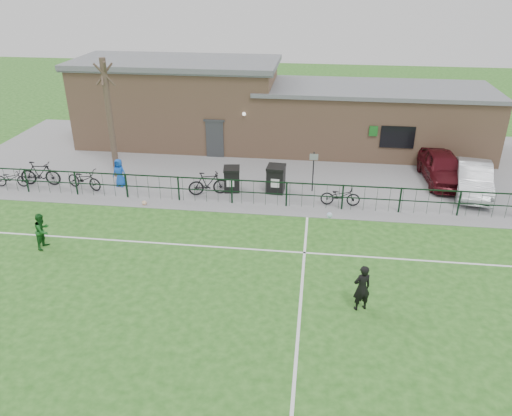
# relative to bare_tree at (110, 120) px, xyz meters

# --- Properties ---
(ground) EXTENTS (90.00, 90.00, 0.00)m
(ground) POSITION_rel_bare_tree_xyz_m (8.00, -10.50, -3.00)
(ground) COLOR #255A1A
(ground) RESTS_ON ground
(paving_strip) EXTENTS (34.00, 13.00, 0.02)m
(paving_strip) POSITION_rel_bare_tree_xyz_m (8.00, 3.00, -2.99)
(paving_strip) COLOR gray
(paving_strip) RESTS_ON ground
(pitch_line_touch) EXTENTS (28.00, 0.10, 0.01)m
(pitch_line_touch) POSITION_rel_bare_tree_xyz_m (8.00, -2.70, -3.00)
(pitch_line_touch) COLOR white
(pitch_line_touch) RESTS_ON ground
(pitch_line_mid) EXTENTS (28.00, 0.10, 0.01)m
(pitch_line_mid) POSITION_rel_bare_tree_xyz_m (8.00, -6.50, -3.00)
(pitch_line_mid) COLOR white
(pitch_line_mid) RESTS_ON ground
(pitch_line_perp) EXTENTS (0.10, 16.00, 0.01)m
(pitch_line_perp) POSITION_rel_bare_tree_xyz_m (10.00, -10.50, -3.00)
(pitch_line_perp) COLOR white
(pitch_line_perp) RESTS_ON ground
(perimeter_fence) EXTENTS (28.00, 0.10, 1.20)m
(perimeter_fence) POSITION_rel_bare_tree_xyz_m (8.00, -2.50, -2.40)
(perimeter_fence) COLOR black
(perimeter_fence) RESTS_ON ground
(bare_tree) EXTENTS (0.30, 0.30, 6.00)m
(bare_tree) POSITION_rel_bare_tree_xyz_m (0.00, 0.00, 0.00)
(bare_tree) COLOR #47362B
(bare_tree) RESTS_ON ground
(wheelie_bin_left) EXTENTS (0.83, 0.92, 1.10)m
(wheelie_bin_left) POSITION_rel_bare_tree_xyz_m (6.25, -1.07, -2.43)
(wheelie_bin_left) COLOR black
(wheelie_bin_left) RESTS_ON paving_strip
(wheelie_bin_right) EXTENTS (0.86, 0.97, 1.22)m
(wheelie_bin_right) POSITION_rel_bare_tree_xyz_m (8.38, -0.91, -2.37)
(wheelie_bin_right) COLOR black
(wheelie_bin_right) RESTS_ON paving_strip
(sign_post) EXTENTS (0.06, 0.06, 2.00)m
(sign_post) POSITION_rel_bare_tree_xyz_m (10.13, -0.67, -1.98)
(sign_post) COLOR black
(sign_post) RESTS_ON paving_strip
(car_maroon) EXTENTS (2.02, 4.55, 1.52)m
(car_maroon) POSITION_rel_bare_tree_xyz_m (16.54, 1.37, -2.22)
(car_maroon) COLOR #470C13
(car_maroon) RESTS_ON paving_strip
(car_silver) EXTENTS (2.28, 4.56, 1.44)m
(car_silver) POSITION_rel_bare_tree_xyz_m (17.75, 0.15, -2.26)
(car_silver) COLOR #B0B2B8
(car_silver) RESTS_ON paving_strip
(bicycle_a) EXTENTS (1.73, 0.75, 0.88)m
(bicycle_a) POSITION_rel_bare_tree_xyz_m (-4.62, -1.99, -2.54)
(bicycle_a) COLOR black
(bicycle_a) RESTS_ON paving_strip
(bicycle_b) EXTENTS (2.06, 0.69, 1.22)m
(bicycle_b) POSITION_rel_bare_tree_xyz_m (-3.27, -1.63, -2.37)
(bicycle_b) COLOR black
(bicycle_b) RESTS_ON paving_strip
(bicycle_c) EXTENTS (2.07, 1.19, 1.03)m
(bicycle_c) POSITION_rel_bare_tree_xyz_m (-0.93, -1.81, -2.47)
(bicycle_c) COLOR black
(bicycle_c) RESTS_ON paving_strip
(bicycle_d) EXTENTS (1.98, 1.08, 1.15)m
(bicycle_d) POSITION_rel_bare_tree_xyz_m (5.23, -1.71, -2.41)
(bicycle_d) COLOR black
(bicycle_d) RESTS_ON paving_strip
(bicycle_e) EXTENTS (1.79, 0.64, 0.94)m
(bicycle_e) POSITION_rel_bare_tree_xyz_m (11.42, -2.10, -2.51)
(bicycle_e) COLOR black
(bicycle_e) RESTS_ON paving_strip
(spectator_child) EXTENTS (0.74, 0.55, 1.39)m
(spectator_child) POSITION_rel_bare_tree_xyz_m (0.67, -1.23, -2.28)
(spectator_child) COLOR blue
(spectator_child) RESTS_ON paving_strip
(goalkeeper_kick) EXTENTS (1.49, 3.98, 1.61)m
(goalkeeper_kick) POSITION_rel_bare_tree_xyz_m (11.86, -9.63, -2.18)
(goalkeeper_kick) COLOR black
(goalkeeper_kick) RESTS_ON ground
(outfield_player) EXTENTS (0.59, 0.73, 1.43)m
(outfield_player) POSITION_rel_bare_tree_xyz_m (-0.04, -7.34, -2.28)
(outfield_player) COLOR #18571E
(outfield_player) RESTS_ON ground
(ball_ground) EXTENTS (0.21, 0.21, 0.21)m
(ball_ground) POSITION_rel_bare_tree_xyz_m (2.55, -3.20, -2.89)
(ball_ground) COLOR white
(ball_ground) RESTS_ON ground
(clubhouse) EXTENTS (24.25, 5.40, 4.96)m
(clubhouse) POSITION_rel_bare_tree_xyz_m (7.12, 6.00, -0.78)
(clubhouse) COLOR tan
(clubhouse) RESTS_ON ground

